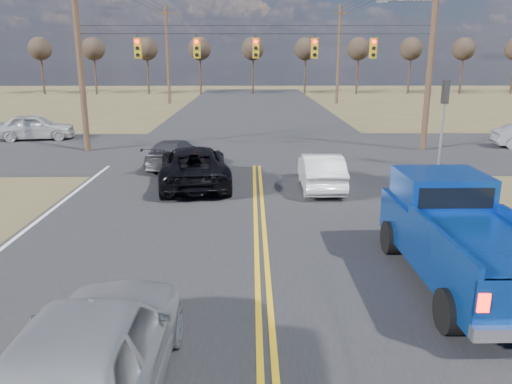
{
  "coord_description": "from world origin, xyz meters",
  "views": [
    {
      "loc": [
        -0.26,
        -8.43,
        4.88
      ],
      "look_at": [
        -0.13,
        4.01,
        1.5
      ],
      "focal_mm": 35.0,
      "sensor_mm": 36.0,
      "label": 1
    }
  ],
  "objects_px": {
    "black_suv": "(194,166)",
    "dgrey_car_queue": "(174,153)",
    "silver_suv": "(89,357)",
    "white_car_queue": "(321,171)",
    "pickup_truck": "(461,237)",
    "cross_car_west": "(35,127)"
  },
  "relations": [
    {
      "from": "black_suv",
      "to": "dgrey_car_queue",
      "type": "relative_size",
      "value": 1.27
    },
    {
      "from": "black_suv",
      "to": "dgrey_car_queue",
      "type": "distance_m",
      "value": 3.59
    },
    {
      "from": "silver_suv",
      "to": "white_car_queue",
      "type": "relative_size",
      "value": 1.23
    },
    {
      "from": "pickup_truck",
      "to": "silver_suv",
      "type": "relative_size",
      "value": 1.14
    },
    {
      "from": "white_car_queue",
      "to": "cross_car_west",
      "type": "xyz_separation_m",
      "value": [
        -15.71,
        11.79,
        0.08
      ]
    },
    {
      "from": "silver_suv",
      "to": "black_suv",
      "type": "distance_m",
      "value": 12.95
    },
    {
      "from": "black_suv",
      "to": "cross_car_west",
      "type": "height_order",
      "value": "cross_car_west"
    },
    {
      "from": "pickup_truck",
      "to": "cross_car_west",
      "type": "bearing_deg",
      "value": 130.99
    },
    {
      "from": "black_suv",
      "to": "white_car_queue",
      "type": "bearing_deg",
      "value": 165.54
    },
    {
      "from": "black_suv",
      "to": "dgrey_car_queue",
      "type": "xyz_separation_m",
      "value": [
        -1.26,
        3.36,
        -0.14
      ]
    },
    {
      "from": "white_car_queue",
      "to": "dgrey_car_queue",
      "type": "height_order",
      "value": "white_car_queue"
    },
    {
      "from": "white_car_queue",
      "to": "dgrey_car_queue",
      "type": "distance_m",
      "value": 7.29
    },
    {
      "from": "black_suv",
      "to": "cross_car_west",
      "type": "xyz_separation_m",
      "value": [
        -10.84,
        11.21,
        0.0
      ]
    },
    {
      "from": "pickup_truck",
      "to": "black_suv",
      "type": "bearing_deg",
      "value": 127.34
    },
    {
      "from": "white_car_queue",
      "to": "cross_car_west",
      "type": "bearing_deg",
      "value": -35.87
    },
    {
      "from": "cross_car_west",
      "to": "pickup_truck",
      "type": "bearing_deg",
      "value": -148.51
    },
    {
      "from": "cross_car_west",
      "to": "dgrey_car_queue",
      "type": "bearing_deg",
      "value": -139.3
    },
    {
      "from": "dgrey_car_queue",
      "to": "pickup_truck",
      "type": "bearing_deg",
      "value": 132.82
    },
    {
      "from": "pickup_truck",
      "to": "dgrey_car_queue",
      "type": "relative_size",
      "value": 1.35
    },
    {
      "from": "black_suv",
      "to": "dgrey_car_queue",
      "type": "height_order",
      "value": "black_suv"
    },
    {
      "from": "silver_suv",
      "to": "cross_car_west",
      "type": "xyz_separation_m",
      "value": [
        -10.82,
        24.16,
        -0.11
      ]
    },
    {
      "from": "black_suv",
      "to": "cross_car_west",
      "type": "distance_m",
      "value": 15.59
    }
  ]
}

